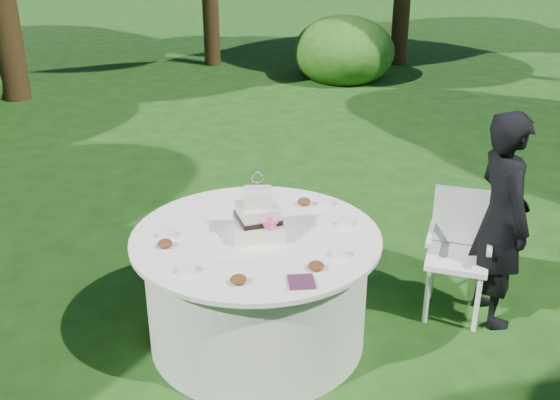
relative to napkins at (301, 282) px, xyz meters
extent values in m
plane|color=#163B10|center=(-0.21, 0.60, -0.78)|extent=(80.00, 80.00, 0.00)
cube|color=#4A1F3B|center=(0.00, 0.00, 0.00)|extent=(0.14, 0.14, 0.02)
ellipsoid|color=white|center=(-0.41, 0.23, 0.00)|extent=(0.48, 0.07, 0.01)
imported|color=black|center=(1.42, 0.72, -0.03)|extent=(0.40, 0.57, 1.49)
cylinder|color=silver|center=(-0.21, 0.60, -0.41)|extent=(1.40, 1.40, 0.74)
cylinder|color=white|center=(-0.21, 0.60, -0.02)|extent=(1.56, 1.56, 0.03)
cube|color=silver|center=(-0.20, 0.60, 0.04)|extent=(0.31, 0.31, 0.10)
cube|color=beige|center=(-0.20, 0.60, 0.14)|extent=(0.28, 0.28, 0.10)
cube|color=white|center=(-0.20, 0.60, 0.24)|extent=(0.17, 0.17, 0.10)
cube|color=black|center=(-0.20, 0.60, 0.11)|extent=(0.29, 0.29, 0.03)
sphere|color=#D53E89|center=(-0.13, 0.47, 0.13)|extent=(0.08, 0.08, 0.08)
cylinder|color=silver|center=(-0.20, 0.60, 0.32)|extent=(0.01, 0.01, 0.05)
torus|color=silver|center=(-0.20, 0.60, 0.38)|extent=(0.08, 0.02, 0.07)
cube|color=white|center=(1.17, 0.76, -0.34)|extent=(0.53, 0.53, 0.04)
cube|color=white|center=(1.24, 0.93, -0.10)|extent=(0.39, 0.19, 0.41)
cylinder|color=white|center=(0.95, 0.67, -0.57)|extent=(0.03, 0.03, 0.42)
cylinder|color=white|center=(1.26, 0.55, -0.57)|extent=(0.03, 0.03, 0.42)
cylinder|color=white|center=(1.08, 0.98, -0.57)|extent=(0.03, 0.03, 0.42)
cylinder|color=white|center=(1.38, 0.85, -0.57)|extent=(0.03, 0.03, 0.42)
cube|color=white|center=(0.99, 0.84, -0.18)|extent=(0.18, 0.35, 0.03)
cube|color=silver|center=(1.35, 0.69, -0.18)|extent=(0.18, 0.35, 0.03)
cylinder|color=white|center=(-0.77, 0.63, 0.01)|extent=(0.10, 0.10, 0.04)
cylinder|color=white|center=(0.26, 0.28, 0.01)|extent=(0.10, 0.10, 0.04)
cylinder|color=white|center=(0.36, 0.68, 0.01)|extent=(0.10, 0.10, 0.04)
cylinder|color=white|center=(0.29, 1.00, 0.01)|extent=(0.10, 0.10, 0.04)
cylinder|color=white|center=(-0.62, 0.17, 0.01)|extent=(0.10, 0.10, 0.04)
ellipsoid|color=#562D16|center=(0.10, 0.14, 0.02)|extent=(0.09, 0.09, 0.05)
ellipsoid|color=#562D16|center=(-0.34, 0.03, 0.02)|extent=(0.09, 0.09, 0.05)
ellipsoid|color=#562D16|center=(0.14, 1.02, 0.02)|extent=(0.09, 0.09, 0.05)
ellipsoid|color=#562D16|center=(-0.76, 0.49, 0.02)|extent=(0.09, 0.09, 0.05)
camera|label=1|loc=(-0.39, -3.02, 1.84)|focal=42.00mm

